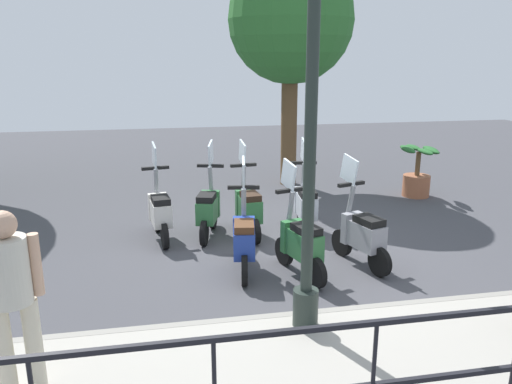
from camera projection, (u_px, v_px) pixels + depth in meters
name	position (u px, v px, depth m)	size (l,w,h in m)	color
ground_plane	(290.00, 250.00, 7.63)	(28.00, 28.00, 0.00)	#424247
promenade_walkway	(376.00, 368.00, 4.62)	(2.20, 20.00, 0.15)	#A39E93
fence_railing	(447.00, 356.00, 3.41)	(0.04, 16.03, 1.07)	black
lamp_post_near	(310.00, 149.00, 4.74)	(0.26, 0.90, 4.23)	#232D28
pedestrian_distant	(11.00, 291.00, 3.94)	(0.40, 0.47, 1.59)	beige
tree_distant	(291.00, 21.00, 10.69)	(2.72, 2.72, 4.99)	brown
potted_palm	(417.00, 176.00, 10.49)	(1.06, 0.66, 1.05)	#9E5B3D
scooter_near_0	(361.00, 233.00, 6.96)	(1.20, 0.54, 1.54)	black
scooter_near_1	(300.00, 242.00, 6.63)	(1.21, 0.53, 1.54)	black
scooter_near_2	(244.00, 239.00, 6.75)	(1.23, 0.46, 1.54)	black
scooter_far_0	(306.00, 204.00, 8.34)	(1.23, 0.44, 1.54)	black
scooter_far_1	(248.00, 207.00, 8.16)	(1.23, 0.44, 1.54)	black
scooter_far_2	(208.00, 208.00, 8.10)	(1.21, 0.53, 1.54)	black
scooter_far_3	(160.00, 211.00, 7.95)	(1.23, 0.45, 1.54)	black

